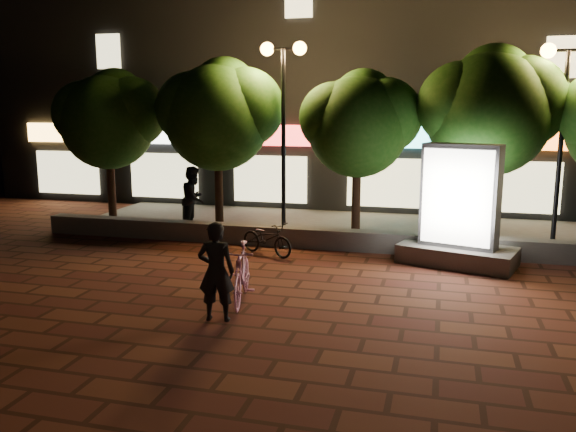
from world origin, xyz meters
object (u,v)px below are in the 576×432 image
(tree_far_left, at_px, (110,116))
(rider, at_px, (216,272))
(tree_left, at_px, (220,111))
(pedestrian, at_px, (194,199))
(tree_mid, at_px, (360,120))
(scooter_parked, at_px, (267,238))
(tree_right, at_px, (491,107))
(ad_kiosk, at_px, (459,217))
(street_lamp_right, at_px, (565,93))
(street_lamp_left, at_px, (283,89))
(scooter_pink, at_px, (242,273))

(tree_far_left, distance_m, rider, 9.57)
(tree_left, distance_m, pedestrian, 2.60)
(tree_mid, distance_m, scooter_parked, 4.19)
(rider, bearing_deg, tree_mid, -110.36)
(tree_right, distance_m, rider, 8.83)
(ad_kiosk, relative_size, pedestrian, 1.53)
(tree_mid, height_order, street_lamp_right, street_lamp_right)
(pedestrian, bearing_deg, tree_right, -86.59)
(street_lamp_left, height_order, pedestrian, street_lamp_left)
(tree_mid, bearing_deg, street_lamp_right, -3.04)
(tree_right, relative_size, street_lamp_left, 0.98)
(street_lamp_right, height_order, scooter_parked, street_lamp_right)
(street_lamp_right, xyz_separation_m, rider, (-6.35, -6.70, -3.04))
(tree_right, bearing_deg, tree_far_left, -180.00)
(tree_far_left, relative_size, tree_mid, 1.03)
(tree_right, distance_m, pedestrian, 8.31)
(scooter_parked, bearing_deg, tree_right, -37.93)
(tree_mid, xyz_separation_m, ad_kiosk, (2.61, -2.20, -2.10))
(tree_far_left, relative_size, rider, 2.71)
(tree_left, bearing_deg, tree_right, 0.00)
(tree_mid, relative_size, street_lamp_right, 0.90)
(street_lamp_left, xyz_separation_m, ad_kiosk, (4.66, -1.94, -2.91))
(tree_far_left, distance_m, tree_mid, 7.50)
(street_lamp_right, relative_size, pedestrian, 2.71)
(tree_right, distance_m, street_lamp_right, 1.70)
(tree_mid, xyz_separation_m, rider, (-1.40, -6.96, -2.36))
(scooter_parked, bearing_deg, rider, -147.78)
(tree_mid, xyz_separation_m, street_lamp_left, (-2.05, -0.26, 0.81))
(scooter_pink, bearing_deg, ad_kiosk, 32.39)
(tree_right, bearing_deg, rider, -124.08)
(street_lamp_right, bearing_deg, tree_mid, 176.96)
(street_lamp_right, bearing_deg, tree_right, 170.90)
(tree_far_left, distance_m, tree_left, 3.51)
(tree_left, height_order, street_lamp_right, street_lamp_right)
(rider, bearing_deg, scooter_pink, -104.53)
(street_lamp_right, bearing_deg, scooter_pink, -137.69)
(tree_left, bearing_deg, scooter_parked, -49.47)
(ad_kiosk, bearing_deg, tree_far_left, 167.70)
(scooter_parked, bearing_deg, tree_left, 66.85)
(ad_kiosk, bearing_deg, pedestrian, 167.87)
(tree_far_left, height_order, scooter_parked, tree_far_left)
(street_lamp_right, distance_m, scooter_pink, 9.10)
(street_lamp_right, relative_size, ad_kiosk, 1.77)
(street_lamp_left, bearing_deg, scooter_pink, -82.53)
(scooter_pink, xyz_separation_m, pedestrian, (-3.27, 5.30, 0.46))
(tree_far_left, relative_size, tree_left, 0.95)
(tree_far_left, height_order, scooter_pink, tree_far_left)
(tree_far_left, height_order, tree_left, tree_left)
(street_lamp_left, bearing_deg, tree_left, 172.30)
(street_lamp_right, distance_m, rider, 9.72)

